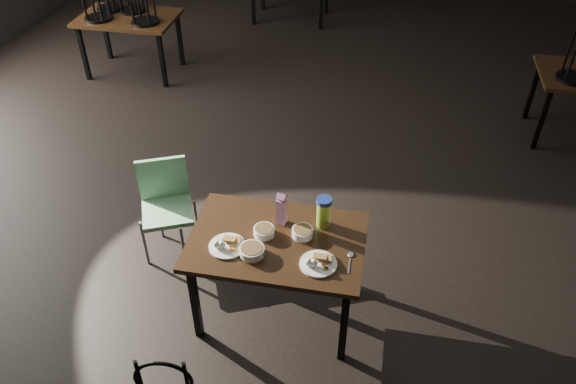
% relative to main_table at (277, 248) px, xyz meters
% --- Properties ---
extents(main_table, '(1.20, 0.80, 0.75)m').
position_rel_main_table_xyz_m(main_table, '(0.00, 0.00, 0.00)').
color(main_table, black).
rests_on(main_table, ground).
extents(plate_left, '(0.25, 0.25, 0.08)m').
position_rel_main_table_xyz_m(plate_left, '(-0.31, -0.14, 0.10)').
color(plate_left, white).
rests_on(plate_left, main_table).
extents(plate_right, '(0.25, 0.25, 0.08)m').
position_rel_main_table_xyz_m(plate_right, '(0.31, -0.18, 0.10)').
color(plate_right, white).
rests_on(plate_right, main_table).
extents(bowl_near, '(0.14, 0.14, 0.06)m').
position_rel_main_table_xyz_m(bowl_near, '(-0.10, 0.03, 0.11)').
color(bowl_near, white).
rests_on(bowl_near, main_table).
extents(bowl_far, '(0.15, 0.15, 0.06)m').
position_rel_main_table_xyz_m(bowl_far, '(0.16, 0.07, 0.11)').
color(bowl_far, white).
rests_on(bowl_far, main_table).
extents(bowl_big, '(0.17, 0.17, 0.06)m').
position_rel_main_table_xyz_m(bowl_big, '(-0.13, -0.17, 0.11)').
color(bowl_big, white).
rests_on(bowl_big, main_table).
extents(juice_carton, '(0.08, 0.08, 0.26)m').
position_rel_main_table_xyz_m(juice_carton, '(-0.00, 0.18, 0.20)').
color(juice_carton, '#8A196E').
rests_on(juice_carton, main_table).
extents(water_bottle, '(0.11, 0.11, 0.24)m').
position_rel_main_table_xyz_m(water_bottle, '(0.29, 0.20, 0.20)').
color(water_bottle, '#9ECA3B').
rests_on(water_bottle, main_table).
extents(spoon, '(0.04, 0.20, 0.01)m').
position_rel_main_table_xyz_m(spoon, '(0.51, -0.07, 0.08)').
color(spoon, silver).
rests_on(spoon, main_table).
extents(school_chair, '(0.52, 0.52, 0.85)m').
position_rel_main_table_xyz_m(school_chair, '(-1.02, 0.52, -0.16)').
color(school_chair, '#75B787').
rests_on(school_chair, ground).
extents(bg_table_left, '(1.20, 0.80, 1.48)m').
position_rel_main_table_xyz_m(bg_table_left, '(-2.67, 3.57, 0.13)').
color(bg_table_left, black).
rests_on(bg_table_left, ground).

